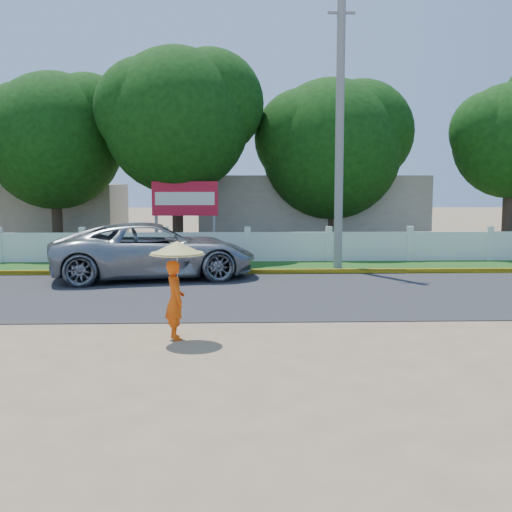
{
  "coord_description": "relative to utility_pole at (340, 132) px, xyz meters",
  "views": [
    {
      "loc": [
        -0.48,
        -12.18,
        2.96
      ],
      "look_at": [
        0.0,
        2.0,
        1.3
      ],
      "focal_mm": 45.0,
      "sensor_mm": 36.0,
      "label": 1
    }
  ],
  "objects": [
    {
      "name": "tree_row",
      "position": [
        -3.09,
        5.35,
        0.28
      ],
      "size": [
        34.66,
        7.31,
        8.7
      ],
      "color": "#473828",
      "rests_on": "ground"
    },
    {
      "name": "vehicle",
      "position": [
        -5.94,
        -1.88,
        -3.73
      ],
      "size": [
        6.6,
        4.0,
        1.71
      ],
      "primitive_type": "imported",
      "rotation": [
        0.0,
        0.0,
        1.77
      ],
      "color": "#929599",
      "rests_on": "ground"
    },
    {
      "name": "curb",
      "position": [
        -3.01,
        -1.13,
        -4.5
      ],
      "size": [
        40.0,
        0.18,
        0.16
      ],
      "primitive_type": "cube",
      "color": "yellow",
      "rests_on": "ground"
    },
    {
      "name": "fence",
      "position": [
        -3.01,
        2.02,
        -4.03
      ],
      "size": [
        40.0,
        0.1,
        1.1
      ],
      "primitive_type": "cube",
      "color": "silver",
      "rests_on": "ground"
    },
    {
      "name": "road",
      "position": [
        -3.01,
        -4.68,
        -4.57
      ],
      "size": [
        60.0,
        7.0,
        0.02
      ],
      "primitive_type": "cube",
      "color": "#38383A",
      "rests_on": "ground"
    },
    {
      "name": "utility_pole",
      "position": [
        0.0,
        0.0,
        0.0
      ],
      "size": [
        0.28,
        0.28,
        9.16
      ],
      "primitive_type": "cylinder",
      "color": "gray",
      "rests_on": "ground"
    },
    {
      "name": "monk_with_parasol",
      "position": [
        -4.58,
        -9.48,
        -3.37
      ],
      "size": [
        1.02,
        1.02,
        1.86
      ],
      "color": "#D74A0B",
      "rests_on": "ground"
    },
    {
      "name": "billboard",
      "position": [
        -5.36,
        3.12,
        -2.44
      ],
      "size": [
        2.5,
        0.13,
        2.95
      ],
      "color": "gray",
      "rests_on": "ground"
    },
    {
      "name": "ground",
      "position": [
        -3.01,
        -9.18,
        -4.58
      ],
      "size": [
        120.0,
        120.0,
        0.0
      ],
      "primitive_type": "plane",
      "color": "#9E8460",
      "rests_on": "ground"
    },
    {
      "name": "building_near",
      "position": [
        -0.01,
        8.82,
        -2.98
      ],
      "size": [
        10.0,
        6.0,
        3.2
      ],
      "primitive_type": "cube",
      "color": "#B7AD99",
      "rests_on": "ground"
    },
    {
      "name": "building_far",
      "position": [
        -13.01,
        9.82,
        -3.18
      ],
      "size": [
        8.0,
        5.0,
        2.8
      ],
      "primitive_type": "cube",
      "color": "#B7AD99",
      "rests_on": "ground"
    },
    {
      "name": "grass_verge",
      "position": [
        -3.01,
        0.57,
        -4.57
      ],
      "size": [
        60.0,
        3.5,
        0.03
      ],
      "primitive_type": "cube",
      "color": "#2D601E",
      "rests_on": "ground"
    }
  ]
}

